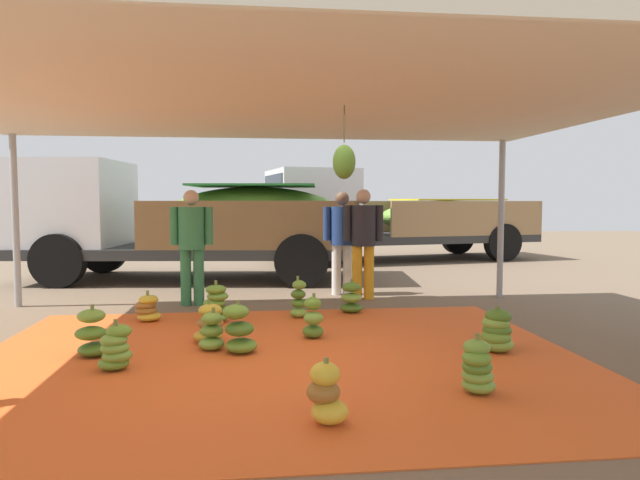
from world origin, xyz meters
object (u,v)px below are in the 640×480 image
object	(u,v)px
banana_bunch_0	(239,331)
banana_bunch_5	(299,300)
banana_bunch_2	(147,309)
banana_bunch_14	(212,332)
banana_bunch_6	(313,319)
banana_bunch_13	(93,335)
banana_bunch_11	(116,349)
banana_bunch_12	(216,304)
cargo_truck_far	(388,217)
cargo_truck_main	(183,219)
worker_0	(363,235)
banana_bunch_4	(497,331)
banana_bunch_7	(477,368)
worker_2	(192,238)
banana_bunch_9	(209,325)
banana_bunch_8	(351,299)
worker_1	(342,235)
banana_bunch_1	(326,395)

from	to	relation	value
banana_bunch_0	banana_bunch_5	xyz separation A→B (m)	(0.75, 1.76, 0.00)
banana_bunch_2	banana_bunch_14	size ratio (longest dim) A/B	0.94
banana_bunch_6	banana_bunch_13	size ratio (longest dim) A/B	0.99
banana_bunch_11	banana_bunch_13	distance (m)	0.63
banana_bunch_12	cargo_truck_far	bearing A→B (deg)	61.52
cargo_truck_main	worker_0	size ratio (longest dim) A/B	3.82
banana_bunch_6	cargo_truck_main	bearing A→B (deg)	111.74
banana_bunch_4	banana_bunch_11	bearing A→B (deg)	-176.68
banana_bunch_0	banana_bunch_13	bearing A→B (deg)	177.42
banana_bunch_7	banana_bunch_11	world-z (taller)	banana_bunch_7
cargo_truck_main	cargo_truck_far	world-z (taller)	same
banana_bunch_4	cargo_truck_far	xyz separation A→B (m)	(1.05, 9.37, 0.96)
banana_bunch_6	worker_2	distance (m)	2.96
banana_bunch_14	worker_2	world-z (taller)	worker_2
banana_bunch_5	banana_bunch_11	size ratio (longest dim) A/B	1.18
banana_bunch_9	banana_bunch_5	bearing A→B (deg)	48.72
banana_bunch_9	worker_2	xyz separation A→B (m)	(-0.44, 2.39, 0.82)
banana_bunch_8	worker_2	bearing A→B (deg)	158.64
banana_bunch_11	worker_1	distance (m)	4.99
banana_bunch_5	worker_2	bearing A→B (deg)	143.64
worker_1	banana_bunch_5	bearing A→B (deg)	-115.42
banana_bunch_8	banana_bunch_13	size ratio (longest dim) A/B	0.92
banana_bunch_7	banana_bunch_9	xyz separation A→B (m)	(-2.32, 1.99, -0.01)
banana_bunch_7	worker_1	distance (m)	5.18
banana_bunch_2	banana_bunch_9	bearing A→B (deg)	-54.01
cargo_truck_far	banana_bunch_6	bearing A→B (deg)	-108.78
banana_bunch_1	banana_bunch_7	bearing A→B (deg)	19.72
banana_bunch_1	banana_bunch_2	size ratio (longest dim) A/B	1.11
banana_bunch_14	worker_0	xyz separation A→B (m)	(2.21, 2.97, 0.85)
banana_bunch_6	banana_bunch_13	bearing A→B (deg)	-168.09
banana_bunch_4	banana_bunch_8	bearing A→B (deg)	117.74
banana_bunch_13	banana_bunch_14	size ratio (longest dim) A/B	1.17
banana_bunch_9	worker_1	size ratio (longest dim) A/B	0.27
worker_0	worker_1	xyz separation A→B (m)	(-0.27, 0.47, -0.02)
banana_bunch_2	worker_1	xyz separation A→B (m)	(2.89, 1.86, 0.85)
banana_bunch_14	worker_1	xyz separation A→B (m)	(1.93, 3.44, 0.83)
banana_bunch_6	worker_0	size ratio (longest dim) A/B	0.29
banana_bunch_9	banana_bunch_14	world-z (taller)	banana_bunch_9
worker_2	worker_0	bearing A→B (deg)	5.19
banana_bunch_5	worker_1	bearing A→B (deg)	64.58
banana_bunch_5	banana_bunch_8	xyz separation A→B (m)	(0.77, 0.23, -0.04)
banana_bunch_6	worker_2	world-z (taller)	worker_2
banana_bunch_6	worker_2	xyz separation A→B (m)	(-1.62, 2.34, 0.80)
worker_1	cargo_truck_far	bearing A→B (deg)	69.07
banana_bunch_12	banana_bunch_14	world-z (taller)	banana_bunch_12
banana_bunch_1	cargo_truck_far	world-z (taller)	cargo_truck_far
banana_bunch_0	cargo_truck_main	world-z (taller)	cargo_truck_main
banana_bunch_13	worker_2	bearing A→B (deg)	76.16
cargo_truck_far	banana_bunch_12	bearing A→B (deg)	-118.48
worker_0	banana_bunch_13	bearing A→B (deg)	-137.82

